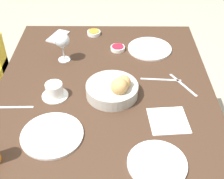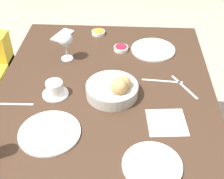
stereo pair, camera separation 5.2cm
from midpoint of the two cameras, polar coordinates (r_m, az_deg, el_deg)
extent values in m
cube|color=#3D281C|center=(1.43, -0.34, -1.77)|extent=(1.36, 1.01, 0.03)
cube|color=#3D281C|center=(2.19, 12.76, 1.02)|extent=(0.06, 0.06, 0.72)
cube|color=#3D281C|center=(2.22, -11.20, 1.83)|extent=(0.06, 0.06, 0.72)
cylinder|color=#B2ADA3|center=(1.41, 1.05, -0.09)|extent=(0.24, 0.24, 0.05)
sphere|color=tan|center=(1.37, 3.22, 1.24)|extent=(0.06, 0.06, 0.06)
sphere|color=tan|center=(1.34, 2.40, 0.52)|extent=(0.08, 0.08, 0.08)
cylinder|color=white|center=(1.15, 8.66, -13.55)|extent=(0.22, 0.22, 0.01)
cylinder|color=white|center=(1.75, 8.38, 7.24)|extent=(0.24, 0.24, 0.01)
cylinder|color=white|center=(1.26, -10.20, -7.79)|extent=(0.25, 0.25, 0.01)
cylinder|color=silver|center=(1.67, -7.30, 5.66)|extent=(0.06, 0.06, 0.00)
cylinder|color=silver|center=(1.65, -7.41, 6.82)|extent=(0.01, 0.01, 0.07)
sphere|color=silver|center=(1.61, -7.63, 9.09)|extent=(0.08, 0.08, 0.08)
cylinder|color=white|center=(1.44, -9.27, -0.73)|extent=(0.12, 0.12, 0.01)
cylinder|color=white|center=(1.42, -9.41, 0.33)|extent=(0.08, 0.08, 0.06)
cylinder|color=white|center=(1.73, 2.51, 7.51)|extent=(0.08, 0.08, 0.02)
cylinder|color=#A3192D|center=(1.73, 2.53, 7.84)|extent=(0.06, 0.06, 0.00)
cylinder|color=white|center=(1.89, -1.71, 10.36)|extent=(0.08, 0.08, 0.02)
cylinder|color=#C67F28|center=(1.88, -1.72, 10.67)|extent=(0.06, 0.06, 0.00)
cube|color=#B7B7BC|center=(1.52, 10.11, 1.53)|extent=(0.02, 0.20, 0.00)
cube|color=#B7B7BC|center=(1.51, 14.04, 0.44)|extent=(0.18, 0.11, 0.00)
cube|color=#B7B7BC|center=(1.43, -16.04, -2.62)|extent=(0.01, 0.15, 0.00)
cube|color=white|center=(1.31, 11.09, -5.94)|extent=(0.17, 0.17, 0.00)
cube|color=silver|center=(1.89, -8.24, 9.79)|extent=(0.17, 0.13, 0.01)
camera|label=1|loc=(0.03, -88.95, 0.85)|focal=50.00mm
camera|label=2|loc=(0.03, 91.05, -0.85)|focal=50.00mm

